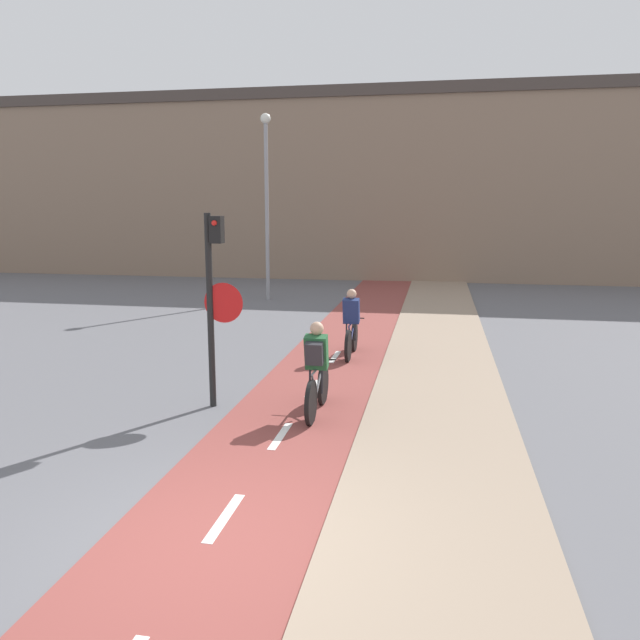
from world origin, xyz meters
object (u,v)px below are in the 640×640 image
at_px(traffic_light_pole, 214,289).
at_px(street_lamp_far, 267,187).
at_px(cyclist_far, 351,327).
at_px(cyclist_near, 317,372).

distance_m(traffic_light_pole, street_lamp_far, 12.50).
height_order(traffic_light_pole, cyclist_far, traffic_light_pole).
bearing_deg(cyclist_near, traffic_light_pole, 175.94).
bearing_deg(cyclist_far, traffic_light_pole, -114.04).
relative_size(cyclist_near, cyclist_far, 1.00).
height_order(traffic_light_pole, cyclist_near, traffic_light_pole).
relative_size(traffic_light_pole, cyclist_near, 1.86).
height_order(cyclist_near, cyclist_far, cyclist_near).
bearing_deg(cyclist_near, cyclist_far, 89.87).
distance_m(street_lamp_far, cyclist_far, 9.75).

